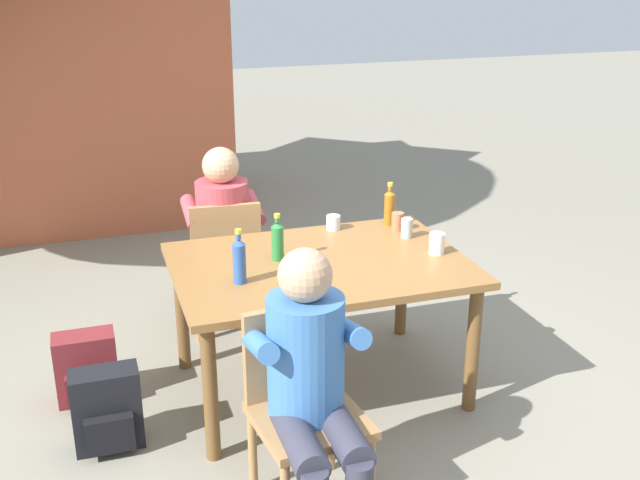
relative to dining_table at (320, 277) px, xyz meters
name	(u,v)px	position (x,y,z in m)	size (l,w,h in m)	color
ground_plane	(320,386)	(0.00, 0.00, -0.66)	(24.00, 24.00, 0.00)	gray
dining_table	(320,277)	(0.00, 0.00, 0.00)	(1.51, 1.06, 0.75)	olive
chair_near_left	(302,399)	(-0.35, -0.83, -0.17)	(0.49, 0.49, 0.87)	#A37547
chair_far_left	(225,258)	(-0.35, 0.83, -0.17)	(0.47, 0.47, 0.87)	#A37547
person_in_white_shirt	(311,377)	(-0.34, -0.94, 0.00)	(0.47, 0.61, 1.18)	#3D70B2
person_in_plaid_shirt	(221,227)	(-0.34, 0.94, 0.00)	(0.47, 0.61, 1.18)	#B7424C
bottle_blue	(239,260)	(-0.45, -0.14, 0.21)	(0.06, 0.06, 0.28)	#2D56A3
bottle_green	(278,240)	(-0.20, 0.10, 0.20)	(0.06, 0.06, 0.25)	#287A38
bottle_amber	(390,206)	(0.57, 0.43, 0.20)	(0.06, 0.06, 0.25)	#996019
cup_white	(437,243)	(0.63, -0.08, 0.14)	(0.08, 0.08, 0.11)	white
cup_steel	(407,228)	(0.57, 0.19, 0.14)	(0.07, 0.07, 0.11)	#B2B7BC
cup_terracotta	(398,221)	(0.57, 0.32, 0.14)	(0.07, 0.07, 0.10)	#BC6B47
cup_glass	(333,222)	(0.23, 0.44, 0.13)	(0.08, 0.08, 0.08)	silver
table_knife	(309,271)	(-0.10, -0.11, 0.09)	(0.21, 0.15, 0.01)	silver
backpack_by_near_side	(107,411)	(-1.14, -0.20, -0.46)	(0.32, 0.22, 0.41)	black
backpack_by_far_side	(87,369)	(-1.22, 0.26, -0.48)	(0.32, 0.23, 0.38)	maroon
brick_kiosk	(90,41)	(-0.92, 3.64, 0.85)	(2.47, 1.97, 2.90)	#B25638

